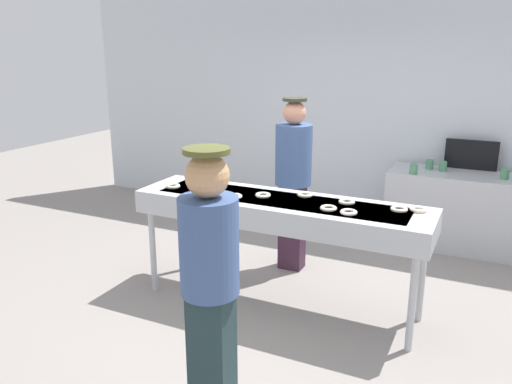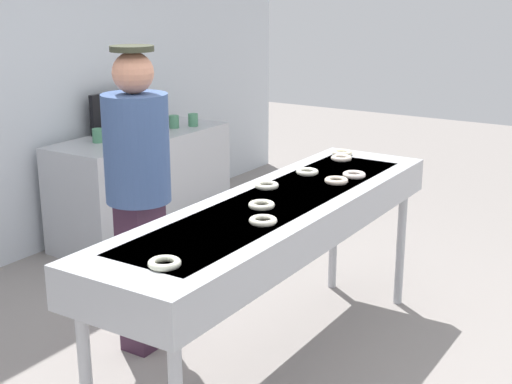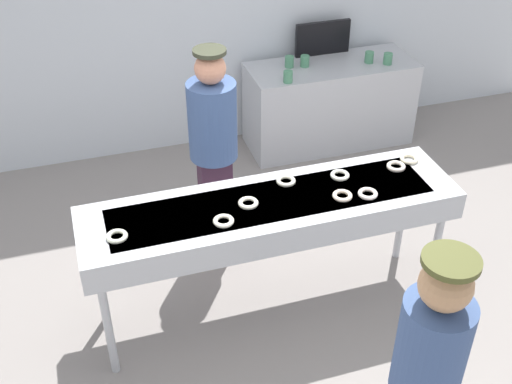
{
  "view_description": "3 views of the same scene",
  "coord_description": "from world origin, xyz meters",
  "px_view_note": "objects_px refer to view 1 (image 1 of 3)",
  "views": [
    {
      "loc": [
        1.6,
        -3.82,
        2.23
      ],
      "look_at": [
        -0.31,
        0.17,
        0.96
      ],
      "focal_mm": 36.1,
      "sensor_mm": 36.0,
      "label": 1
    },
    {
      "loc": [
        -3.03,
        -1.8,
        2.05
      ],
      "look_at": [
        -0.12,
        0.06,
        1.04
      ],
      "focal_mm": 49.94,
      "sensor_mm": 36.0,
      "label": 2
    },
    {
      "loc": [
        -1.13,
        -3.26,
        3.47
      ],
      "look_at": [
        -0.09,
        0.06,
        1.03
      ],
      "focal_mm": 45.49,
      "sensor_mm": 36.0,
      "label": 3
    }
  ],
  "objects_px": {
    "paper_cup_3": "(443,166)",
    "menu_display": "(471,155)",
    "sugar_donut_0": "(328,208)",
    "paper_cup_4": "(505,174)",
    "sugar_donut_2": "(349,212)",
    "sugar_donut_5": "(347,202)",
    "sugar_donut_1": "(234,196)",
    "sugar_donut_6": "(305,195)",
    "worker_baker": "(293,173)",
    "prep_counter": "(463,211)",
    "sugar_donut_8": "(418,209)",
    "customer_waiting": "(210,278)",
    "fryer_conveyor": "(280,210)",
    "sugar_donut_3": "(399,209)",
    "paper_cup_2": "(429,164)",
    "sugar_donut_4": "(263,195)",
    "sugar_donut_7": "(173,186)",
    "paper_cup_1": "(414,169)"
  },
  "relations": [
    {
      "from": "sugar_donut_4",
      "to": "paper_cup_4",
      "type": "bearing_deg",
      "value": 47.97
    },
    {
      "from": "sugar_donut_2",
      "to": "sugar_donut_5",
      "type": "height_order",
      "value": "same"
    },
    {
      "from": "fryer_conveyor",
      "to": "sugar_donut_8",
      "type": "bearing_deg",
      "value": 8.65
    },
    {
      "from": "sugar_donut_2",
      "to": "sugar_donut_5",
      "type": "distance_m",
      "value": 0.27
    },
    {
      "from": "sugar_donut_2",
      "to": "sugar_donut_4",
      "type": "height_order",
      "value": "same"
    },
    {
      "from": "worker_baker",
      "to": "prep_counter",
      "type": "distance_m",
      "value": 2.12
    },
    {
      "from": "fryer_conveyor",
      "to": "sugar_donut_3",
      "type": "relative_size",
      "value": 19.06
    },
    {
      "from": "sugar_donut_3",
      "to": "sugar_donut_6",
      "type": "xyz_separation_m",
      "value": [
        -0.8,
        0.06,
        0.0
      ]
    },
    {
      "from": "sugar_donut_0",
      "to": "sugar_donut_4",
      "type": "height_order",
      "value": "same"
    },
    {
      "from": "sugar_donut_7",
      "to": "prep_counter",
      "type": "distance_m",
      "value": 3.28
    },
    {
      "from": "sugar_donut_4",
      "to": "sugar_donut_5",
      "type": "bearing_deg",
      "value": 10.09
    },
    {
      "from": "fryer_conveyor",
      "to": "paper_cup_3",
      "type": "height_order",
      "value": "fryer_conveyor"
    },
    {
      "from": "sugar_donut_8",
      "to": "paper_cup_2",
      "type": "distance_m",
      "value": 2.04
    },
    {
      "from": "sugar_donut_5",
      "to": "paper_cup_3",
      "type": "xyz_separation_m",
      "value": [
        0.53,
        2.04,
        -0.08
      ]
    },
    {
      "from": "sugar_donut_8",
      "to": "customer_waiting",
      "type": "bearing_deg",
      "value": -116.2
    },
    {
      "from": "worker_baker",
      "to": "paper_cup_2",
      "type": "distance_m",
      "value": 1.8
    },
    {
      "from": "sugar_donut_1",
      "to": "paper_cup_3",
      "type": "xyz_separation_m",
      "value": [
        1.43,
        2.3,
        -0.08
      ]
    },
    {
      "from": "sugar_donut_8",
      "to": "worker_baker",
      "type": "xyz_separation_m",
      "value": [
        -1.29,
        0.62,
        0.02
      ]
    },
    {
      "from": "sugar_donut_1",
      "to": "sugar_donut_7",
      "type": "relative_size",
      "value": 1.0
    },
    {
      "from": "sugar_donut_1",
      "to": "sugar_donut_6",
      "type": "relative_size",
      "value": 1.0
    },
    {
      "from": "sugar_donut_3",
      "to": "paper_cup_3",
      "type": "bearing_deg",
      "value": 87.05
    },
    {
      "from": "sugar_donut_3",
      "to": "sugar_donut_5",
      "type": "bearing_deg",
      "value": 178.0
    },
    {
      "from": "menu_display",
      "to": "customer_waiting",
      "type": "bearing_deg",
      "value": -105.46
    },
    {
      "from": "sugar_donut_7",
      "to": "sugar_donut_2",
      "type": "bearing_deg",
      "value": -1.71
    },
    {
      "from": "sugar_donut_1",
      "to": "sugar_donut_0",
      "type": "bearing_deg",
      "value": 1.95
    },
    {
      "from": "sugar_donut_5",
      "to": "prep_counter",
      "type": "relative_size",
      "value": 0.08
    },
    {
      "from": "sugar_donut_4",
      "to": "sugar_donut_7",
      "type": "bearing_deg",
      "value": -174.29
    },
    {
      "from": "sugar_donut_8",
      "to": "paper_cup_3",
      "type": "bearing_deg",
      "value": 90.87
    },
    {
      "from": "menu_display",
      "to": "paper_cup_2",
      "type": "bearing_deg",
      "value": -154.91
    },
    {
      "from": "customer_waiting",
      "to": "paper_cup_1",
      "type": "xyz_separation_m",
      "value": [
        0.55,
        3.46,
        -0.07
      ]
    },
    {
      "from": "customer_waiting",
      "to": "prep_counter",
      "type": "bearing_deg",
      "value": 64.47
    },
    {
      "from": "sugar_donut_0",
      "to": "sugar_donut_8",
      "type": "xyz_separation_m",
      "value": [
        0.64,
        0.28,
        0.0
      ]
    },
    {
      "from": "customer_waiting",
      "to": "paper_cup_1",
      "type": "bearing_deg",
      "value": 71.92
    },
    {
      "from": "worker_baker",
      "to": "sugar_donut_5",
      "type": "bearing_deg",
      "value": 127.94
    },
    {
      "from": "worker_baker",
      "to": "prep_counter",
      "type": "xyz_separation_m",
      "value": [
        1.53,
        1.34,
        -0.58
      ]
    },
    {
      "from": "paper_cup_3",
      "to": "sugar_donut_1",
      "type": "bearing_deg",
      "value": -121.89
    },
    {
      "from": "sugar_donut_7",
      "to": "sugar_donut_5",
      "type": "bearing_deg",
      "value": 7.68
    },
    {
      "from": "sugar_donut_0",
      "to": "paper_cup_4",
      "type": "xyz_separation_m",
      "value": [
        1.24,
        2.17,
        -0.08
      ]
    },
    {
      "from": "sugar_donut_5",
      "to": "sugar_donut_7",
      "type": "bearing_deg",
      "value": -172.32
    },
    {
      "from": "sugar_donut_3",
      "to": "sugar_donut_6",
      "type": "distance_m",
      "value": 0.81
    },
    {
      "from": "sugar_donut_6",
      "to": "paper_cup_2",
      "type": "height_order",
      "value": "sugar_donut_6"
    },
    {
      "from": "sugar_donut_4",
      "to": "sugar_donut_7",
      "type": "distance_m",
      "value": 0.86
    },
    {
      "from": "customer_waiting",
      "to": "menu_display",
      "type": "distance_m",
      "value": 4.12
    },
    {
      "from": "worker_baker",
      "to": "customer_waiting",
      "type": "bearing_deg",
      "value": 90.54
    },
    {
      "from": "paper_cup_3",
      "to": "paper_cup_1",
      "type": "bearing_deg",
      "value": -134.16
    },
    {
      "from": "paper_cup_3",
      "to": "menu_display",
      "type": "xyz_separation_m",
      "value": [
        0.27,
        0.23,
        0.11
      ]
    },
    {
      "from": "sugar_donut_1",
      "to": "prep_counter",
      "type": "height_order",
      "value": "sugar_donut_1"
    },
    {
      "from": "paper_cup_2",
      "to": "paper_cup_4",
      "type": "xyz_separation_m",
      "value": [
        0.78,
        -0.13,
        0.0
      ]
    },
    {
      "from": "sugar_donut_2",
      "to": "customer_waiting",
      "type": "distance_m",
      "value": 1.49
    },
    {
      "from": "customer_waiting",
      "to": "paper_cup_4",
      "type": "xyz_separation_m",
      "value": [
        1.46,
        3.64,
        -0.07
      ]
    }
  ]
}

